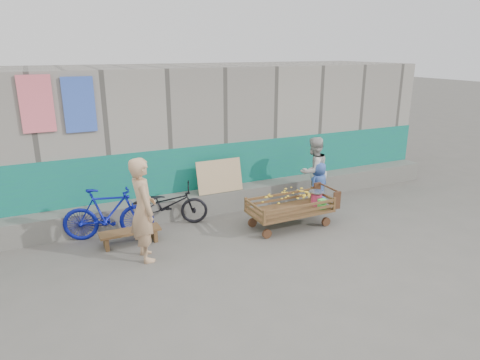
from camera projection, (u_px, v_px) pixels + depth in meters
name	position (u px, v px, depth m)	size (l,w,h in m)	color
ground	(255.00, 258.00, 7.21)	(80.00, 80.00, 0.00)	#595751
building_wall	(178.00, 132.00, 10.27)	(12.00, 3.50, 3.00)	gray
banana_cart	(289.00, 203.00, 8.31)	(1.76, 0.80, 0.75)	brown
bench	(130.00, 234.00, 7.66)	(1.07, 0.32, 0.27)	brown
vendor_man	(143.00, 209.00, 6.95)	(0.64, 0.42, 1.75)	tan
woman	(313.00, 171.00, 9.49)	(0.75, 0.58, 1.54)	beige
child	(319.00, 185.00, 9.36)	(0.50, 0.32, 1.02)	#3658A9
bicycle_dark	(168.00, 204.00, 8.49)	(0.55, 1.57, 0.82)	black
bicycle_blue	(108.00, 214.00, 7.80)	(0.46, 1.63, 0.98)	#0C158B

